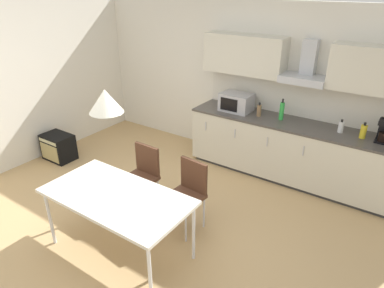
{
  "coord_description": "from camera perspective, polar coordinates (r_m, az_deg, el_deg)",
  "views": [
    {
      "loc": [
        2.43,
        -2.39,
        2.76
      ],
      "look_at": [
        0.35,
        0.66,
        1.0
      ],
      "focal_mm": 32.0,
      "sensor_mm": 36.0,
      "label": 1
    }
  ],
  "objects": [
    {
      "name": "ground_plane",
      "position": [
        4.39,
        -8.93,
        -13.99
      ],
      "size": [
        8.18,
        7.7,
        0.02
      ],
      "primitive_type": "cube",
      "color": "tan"
    },
    {
      "name": "wall_back",
      "position": [
        5.76,
        8.22,
        10.18
      ],
      "size": [
        6.54,
        0.1,
        2.52
      ],
      "primitive_type": "cube",
      "color": "silver",
      "rests_on": "ground_plane"
    },
    {
      "name": "kitchen_counter",
      "position": [
        5.35,
        16.19,
        -1.12
      ],
      "size": [
        3.16,
        0.67,
        0.9
      ],
      "color": "#333333",
      "rests_on": "ground_plane"
    },
    {
      "name": "backsplash_tile",
      "position": [
        5.36,
        18.24,
        7.04
      ],
      "size": [
        3.14,
        0.02,
        0.55
      ],
      "primitive_type": "cube",
      "color": "silver",
      "rests_on": "kitchen_counter"
    },
    {
      "name": "upper_wall_cabinets",
      "position": [
        5.07,
        18.59,
        12.75
      ],
      "size": [
        3.14,
        0.4,
        0.58
      ],
      "color": "beige"
    },
    {
      "name": "microwave",
      "position": [
        5.45,
        7.39,
        6.93
      ],
      "size": [
        0.48,
        0.35,
        0.28
      ],
      "color": "#ADADB2",
      "rests_on": "kitchen_counter"
    },
    {
      "name": "bottle_brown",
      "position": [
        5.29,
        11.12,
        5.52
      ],
      "size": [
        0.07,
        0.07,
        0.21
      ],
      "color": "brown",
      "rests_on": "kitchen_counter"
    },
    {
      "name": "bottle_green",
      "position": [
        5.22,
        14.73,
        5.37
      ],
      "size": [
        0.07,
        0.07,
        0.32
      ],
      "color": "green",
      "rests_on": "kitchen_counter"
    },
    {
      "name": "bottle_yellow",
      "position": [
        4.98,
        26.65,
        1.9
      ],
      "size": [
        0.08,
        0.08,
        0.22
      ],
      "color": "yellow",
      "rests_on": "kitchen_counter"
    },
    {
      "name": "bottle_white",
      "position": [
        5.05,
        23.57,
        2.64
      ],
      "size": [
        0.07,
        0.07,
        0.18
      ],
      "color": "white",
      "rests_on": "kitchen_counter"
    },
    {
      "name": "dining_table",
      "position": [
        3.71,
        -12.46,
        -8.87
      ],
      "size": [
        1.59,
        0.83,
        0.75
      ],
      "color": "silver",
      "rests_on": "ground_plane"
    },
    {
      "name": "chair_far_left",
      "position": [
        4.49,
        -8.21,
        -4.55
      ],
      "size": [
        0.41,
        0.41,
        0.87
      ],
      "color": "#4C2D1E",
      "rests_on": "ground_plane"
    },
    {
      "name": "chair_far_right",
      "position": [
        4.09,
        -0.59,
        -7.46
      ],
      "size": [
        0.44,
        0.44,
        0.87
      ],
      "color": "#4C2D1E",
      "rests_on": "ground_plane"
    },
    {
      "name": "guitar_amp",
      "position": [
        6.22,
        -21.38,
        -0.47
      ],
      "size": [
        0.52,
        0.37,
        0.44
      ],
      "color": "black",
      "rests_on": "ground_plane"
    },
    {
      "name": "pendant_lamp",
      "position": [
        3.24,
        -14.23,
        6.95
      ],
      "size": [
        0.32,
        0.32,
        0.22
      ],
      "primitive_type": "cone",
      "color": "silver"
    }
  ]
}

